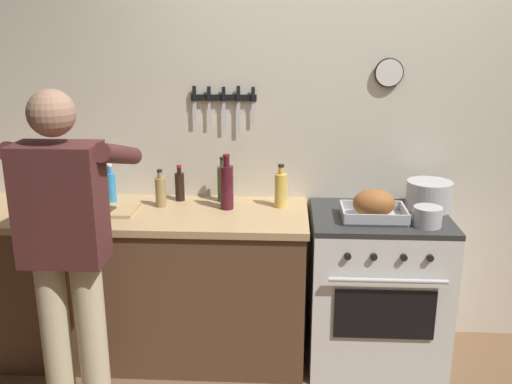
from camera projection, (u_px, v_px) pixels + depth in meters
wall_back at (338, 132)px, 3.42m from camera, size 6.00×0.13×2.60m
counter_block at (135, 282)px, 3.38m from camera, size 2.03×0.65×0.90m
stove at (376, 288)px, 3.30m from camera, size 0.76×0.67×0.90m
person_cook at (66, 241)px, 2.65m from camera, size 0.51×0.63×1.66m
roasting_pan at (374, 206)px, 3.09m from camera, size 0.35×0.26×0.17m
stock_pot at (429, 195)px, 3.25m from camera, size 0.26×0.26×0.17m
saucepan at (428, 216)px, 2.99m from camera, size 0.15×0.15×0.10m
cutting_board at (104, 210)px, 3.22m from camera, size 0.36×0.24×0.02m
bottle_wine_red at (227, 186)px, 3.24m from camera, size 0.08×0.08×0.32m
bottle_dish_soap at (111, 188)px, 3.33m from camera, size 0.06×0.06×0.25m
bottle_soy_sauce at (180, 186)px, 3.41m from camera, size 0.06×0.06×0.22m
bottle_vinegar at (161, 191)px, 3.30m from camera, size 0.06×0.06×0.22m
bottle_cooking_oil at (281, 189)px, 3.29m from camera, size 0.07×0.07×0.25m
bottle_olive_oil at (223, 183)px, 3.39m from camera, size 0.06×0.06×0.27m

